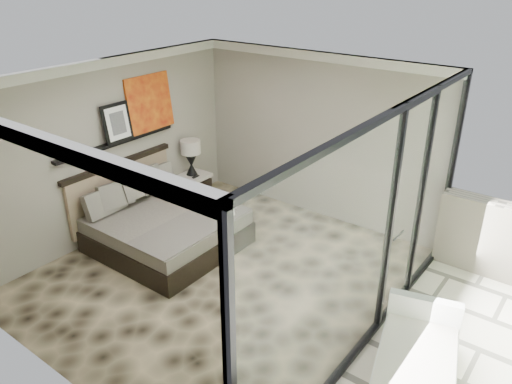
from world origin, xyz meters
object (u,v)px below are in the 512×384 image
Objects in this scene: bed at (162,225)px; lounger at (415,371)px; nightstand at (196,188)px; table_lamp at (191,153)px.

bed is 4.26m from lounger.
nightstand is at bearing 115.14° from bed.
nightstand is 5.29m from lounger.
nightstand is (-0.70, 1.49, -0.10)m from bed.
bed is at bearing -63.20° from table_lamp.
lounger is at bearing -5.77° from bed.
lounger is at bearing -28.66° from nightstand.
lounger is (4.93, -1.92, -0.04)m from nightstand.
table_lamp is 0.37× the size of lounger.
lounger is (4.23, -0.43, -0.14)m from bed.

